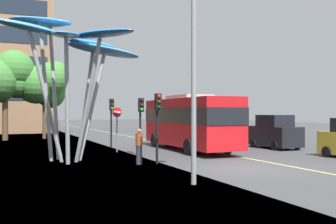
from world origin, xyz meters
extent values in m
cube|color=#424244|center=(0.00, 0.00, -0.05)|extent=(120.00, 240.00, 0.10)
cube|color=#E0D666|center=(2.22, 0.00, 0.00)|extent=(0.16, 144.00, 0.01)
cube|color=red|center=(1.32, 8.61, 1.85)|extent=(2.77, 10.03, 3.00)
cube|color=black|center=(1.32, 8.61, 2.27)|extent=(2.80, 10.13, 0.96)
cube|color=yellow|center=(1.43, 13.53, 3.05)|extent=(1.41, 0.13, 0.36)
cube|color=#B2B2B7|center=(1.32, 8.61, 3.47)|extent=(1.99, 3.53, 0.24)
cylinder|color=black|center=(2.67, 11.67, 0.48)|extent=(0.30, 0.97, 0.96)
cylinder|color=black|center=(0.12, 11.73, 0.48)|extent=(0.30, 0.97, 0.96)
cylinder|color=black|center=(2.54, 5.84, 0.48)|extent=(0.30, 0.97, 0.96)
cylinder|color=black|center=(-0.01, 5.89, 0.48)|extent=(0.30, 0.97, 0.96)
cylinder|color=#9EA0A5|center=(-5.59, 5.95, 2.89)|extent=(1.65, 0.55, 5.82)
ellipsoid|color=#4CA3E5|center=(-4.88, 6.10, 5.77)|extent=(4.40, 2.23, 0.81)
cylinder|color=#9EA0A5|center=(-5.81, 6.44, 3.09)|extent=(1.25, 1.05, 6.22)
ellipsoid|color=#388EDB|center=(-5.32, 6.83, 6.18)|extent=(3.72, 3.36, 0.47)
cylinder|color=#9EA0A5|center=(-7.38, 7.22, 3.64)|extent=(0.60, 1.10, 7.31)
ellipsoid|color=#2D7FD1|center=(-7.55, 7.65, 7.29)|extent=(2.77, 4.04, 0.67)
cylinder|color=#9EA0A5|center=(-7.90, 6.40, 3.57)|extent=(0.81, 0.61, 7.16)
ellipsoid|color=#4CA3E5|center=(-8.16, 6.57, 7.14)|extent=(3.62, 2.95, 0.71)
cylinder|color=#9EA0A5|center=(-8.02, 5.26, 3.23)|extent=(1.86, 0.80, 6.52)
ellipsoid|color=#4CA3E5|center=(-8.82, 4.99, 6.47)|extent=(3.58, 2.48, 0.80)
cylinder|color=#9EA0A5|center=(-7.14, 4.29, 3.03)|extent=(0.43, 0.89, 6.08)
ellipsoid|color=#2D7FD1|center=(-7.23, 3.97, 6.06)|extent=(2.21, 4.26, 0.84)
cylinder|color=#9EA0A5|center=(-6.10, 4.52, 3.09)|extent=(1.13, 1.82, 6.24)
ellipsoid|color=#2D7FD1|center=(-5.67, 3.74, 6.18)|extent=(3.06, 4.21, 0.49)
cylinder|color=black|center=(-3.08, 3.08, 1.69)|extent=(0.12, 0.12, 3.38)
cube|color=black|center=(-3.08, 2.94, 2.98)|extent=(0.28, 0.24, 0.80)
sphere|color=red|center=(-3.08, 2.81, 3.24)|extent=(0.18, 0.18, 0.18)
sphere|color=#3A2707|center=(-3.08, 2.81, 2.98)|extent=(0.18, 0.18, 0.18)
sphere|color=black|center=(-3.08, 2.81, 2.72)|extent=(0.18, 0.18, 0.18)
cylinder|color=black|center=(-2.55, 7.09, 1.65)|extent=(0.12, 0.12, 3.30)
cube|color=black|center=(-2.55, 6.95, 2.90)|extent=(0.28, 0.24, 0.80)
sphere|color=#390706|center=(-2.55, 6.82, 3.16)|extent=(0.18, 0.18, 0.18)
sphere|color=#3A2707|center=(-2.55, 6.82, 2.90)|extent=(0.18, 0.18, 0.18)
sphere|color=green|center=(-2.55, 6.82, 2.64)|extent=(0.18, 0.18, 0.18)
cylinder|color=black|center=(-2.90, 12.31, 1.71)|extent=(0.12, 0.12, 3.42)
cube|color=black|center=(-2.90, 12.17, 3.02)|extent=(0.28, 0.24, 0.80)
sphere|color=#390706|center=(-2.90, 12.04, 3.28)|extent=(0.18, 0.18, 0.18)
sphere|color=#3A2707|center=(-2.90, 12.04, 3.02)|extent=(0.18, 0.18, 0.18)
sphere|color=green|center=(-2.90, 12.04, 2.76)|extent=(0.18, 0.18, 0.18)
cylinder|color=black|center=(6.56, 2.02, 0.30)|extent=(0.20, 0.60, 0.60)
cube|color=black|center=(7.32, 7.51, 0.85)|extent=(1.83, 3.84, 1.33)
cube|color=black|center=(7.32, 7.51, 1.91)|extent=(1.68, 2.11, 0.79)
cylinder|color=black|center=(8.24, 8.70, 0.30)|extent=(0.20, 0.60, 0.60)
cylinder|color=black|center=(6.41, 8.70, 0.30)|extent=(0.20, 0.60, 0.60)
cylinder|color=black|center=(8.24, 6.32, 0.30)|extent=(0.20, 0.60, 0.60)
cylinder|color=black|center=(6.41, 6.32, 0.30)|extent=(0.20, 0.60, 0.60)
cube|color=navy|center=(8.07, 13.88, 0.81)|extent=(1.71, 3.97, 1.25)
cube|color=black|center=(8.07, 13.88, 1.77)|extent=(1.57, 2.18, 0.68)
cylinder|color=black|center=(8.92, 15.11, 0.30)|extent=(0.20, 0.60, 0.60)
cylinder|color=black|center=(7.21, 15.11, 0.30)|extent=(0.20, 0.60, 0.60)
cylinder|color=black|center=(8.92, 12.65, 0.30)|extent=(0.20, 0.60, 0.60)
cylinder|color=black|center=(7.21, 12.65, 0.30)|extent=(0.20, 0.60, 0.60)
cube|color=#2D5138|center=(8.05, 19.45, 0.82)|extent=(1.84, 4.01, 1.29)
cube|color=black|center=(8.05, 19.45, 1.80)|extent=(1.69, 2.20, 0.67)
cylinder|color=black|center=(8.97, 20.70, 0.30)|extent=(0.20, 0.60, 0.60)
cylinder|color=black|center=(7.13, 20.70, 0.30)|extent=(0.20, 0.60, 0.60)
cylinder|color=black|center=(8.97, 18.21, 0.30)|extent=(0.20, 0.60, 0.60)
cylinder|color=black|center=(7.13, 18.21, 0.30)|extent=(0.20, 0.60, 0.60)
cylinder|color=gray|center=(-3.92, -2.51, 4.40)|extent=(0.18, 0.18, 8.80)
cylinder|color=brown|center=(-9.61, 23.23, 1.89)|extent=(0.49, 0.49, 3.78)
sphere|color=#428438|center=(-8.63, 24.17, 5.23)|extent=(2.91, 2.91, 2.91)
sphere|color=#428438|center=(-8.86, 23.90, 6.36)|extent=(3.59, 3.59, 3.59)
sphere|color=#428438|center=(-8.78, 23.72, 5.06)|extent=(2.49, 2.49, 2.49)
sphere|color=#428438|center=(-8.99, 24.09, 5.49)|extent=(2.73, 2.73, 2.73)
cylinder|color=brown|center=(-6.20, 24.23, 1.61)|extent=(0.33, 0.33, 3.23)
sphere|color=#428438|center=(-6.94, 24.22, 5.06)|extent=(3.58, 3.58, 3.58)
sphere|color=#428438|center=(-5.54, 24.50, 4.90)|extent=(2.63, 2.63, 2.63)
sphere|color=#428438|center=(-5.17, 24.40, 6.06)|extent=(2.62, 2.62, 2.62)
sphere|color=#428438|center=(-5.54, 24.94, 4.30)|extent=(2.80, 2.80, 2.80)
sphere|color=#428438|center=(-5.64, 24.06, 5.61)|extent=(3.21, 3.21, 3.21)
cylinder|color=#2D3342|center=(-3.95, 3.19, 0.45)|extent=(0.29, 0.29, 0.89)
cylinder|color=#99471E|center=(-3.95, 3.19, 1.19)|extent=(0.34, 0.34, 0.59)
sphere|color=#937056|center=(-3.95, 3.19, 1.60)|extent=(0.22, 0.22, 0.22)
cylinder|color=gray|center=(-3.35, 9.24, 1.39)|extent=(0.08, 0.08, 2.79)
cylinder|color=red|center=(-3.35, 9.21, 2.49)|extent=(0.60, 0.03, 0.60)
cube|color=white|center=(-3.35, 9.18, 2.49)|extent=(0.40, 0.04, 0.11)
camera|label=1|loc=(-10.06, -14.74, 2.48)|focal=42.55mm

